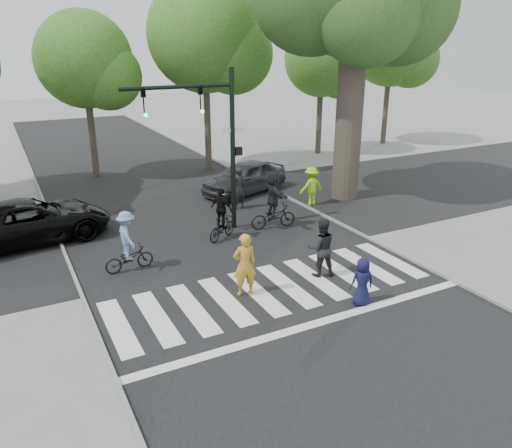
{
  "coord_description": "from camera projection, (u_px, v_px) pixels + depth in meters",
  "views": [
    {
      "loc": [
        -6.49,
        -10.38,
        6.82
      ],
      "look_at": [
        0.5,
        3.0,
        1.3
      ],
      "focal_mm": 35.0,
      "sensor_mm": 36.0,
      "label": 1
    }
  ],
  "objects": [
    {
      "name": "bg_tree_3",
      "position": [
        212.0,
        39.0,
        26.01
      ],
      "size": [
        6.3,
        6.0,
        10.2
      ],
      "color": "brown",
      "rests_on": "ground"
    },
    {
      "name": "pedestrian_child",
      "position": [
        362.0,
        282.0,
        13.57
      ],
      "size": [
        0.75,
        0.57,
        1.37
      ],
      "primitive_type": "imported",
      "rotation": [
        0.0,
        0.0,
        2.92
      ],
      "color": "#14143D",
      "rests_on": "ground"
    },
    {
      "name": "ground",
      "position": [
        290.0,
        304.0,
        13.81
      ],
      "size": [
        120.0,
        120.0,
        0.0
      ],
      "primitive_type": "plane",
      "color": "gray",
      "rests_on": "ground"
    },
    {
      "name": "pedestrian_adult",
      "position": [
        321.0,
        248.0,
        15.2
      ],
      "size": [
        1.08,
        0.95,
        1.85
      ],
      "primitive_type": "imported",
      "rotation": [
        0.0,
        0.0,
        2.81
      ],
      "color": "black",
      "rests_on": "ground"
    },
    {
      "name": "curb_left",
      "position": [
        71.0,
        270.0,
        15.76
      ],
      "size": [
        0.1,
        70.0,
        0.1
      ],
      "primitive_type": "cube",
      "color": "gray",
      "rests_on": "ground"
    },
    {
      "name": "traffic_signal",
      "position": [
        211.0,
        129.0,
        17.78
      ],
      "size": [
        4.45,
        0.29,
        6.0
      ],
      "color": "black",
      "rests_on": "ground"
    },
    {
      "name": "road_cross",
      "position": [
        189.0,
        218.0,
        20.47
      ],
      "size": [
        70.0,
        10.0,
        0.01
      ],
      "primitive_type": "cube",
      "color": "black",
      "rests_on": "ground"
    },
    {
      "name": "bg_tree_5",
      "position": [
        396.0,
        49.0,
        33.46
      ],
      "size": [
        5.67,
        5.4,
        9.3
      ],
      "color": "brown",
      "rests_on": "ground"
    },
    {
      "name": "bg_tree_2",
      "position": [
        90.0,
        64.0,
        24.89
      ],
      "size": [
        5.04,
        4.8,
        8.4
      ],
      "color": "brown",
      "rests_on": "ground"
    },
    {
      "name": "bg_tree_4",
      "position": [
        326.0,
        63.0,
        30.61
      ],
      "size": [
        4.83,
        4.6,
        8.15
      ],
      "color": "brown",
      "rests_on": "ground"
    },
    {
      "name": "cyclist_mid",
      "position": [
        222.0,
        219.0,
        18.07
      ],
      "size": [
        1.5,
        1.1,
        1.94
      ],
      "color": "black",
      "rests_on": "ground"
    },
    {
      "name": "car_grey",
      "position": [
        245.0,
        177.0,
        23.71
      ],
      "size": [
        4.85,
        3.24,
        1.54
      ],
      "primitive_type": "imported",
      "rotation": [
        0.0,
        0.0,
        -1.22
      ],
      "color": "#39383F",
      "rests_on": "ground"
    },
    {
      "name": "crosswalk",
      "position": [
        278.0,
        294.0,
        14.36
      ],
      "size": [
        10.0,
        3.85,
        0.01
      ],
      "color": "silver",
      "rests_on": "ground"
    },
    {
      "name": "curb_right",
      "position": [
        333.0,
        220.0,
        20.15
      ],
      "size": [
        0.1,
        70.0,
        0.1
      ],
      "primitive_type": "cube",
      "color": "gray",
      "rests_on": "ground"
    },
    {
      "name": "bystander_dark",
      "position": [
        238.0,
        188.0,
        21.4
      ],
      "size": [
        0.76,
        0.59,
        1.85
      ],
      "primitive_type": "imported",
      "rotation": [
        0.0,
        0.0,
        3.38
      ],
      "color": "black",
      "rests_on": "ground"
    },
    {
      "name": "road_stem",
      "position": [
        218.0,
        243.0,
        17.97
      ],
      "size": [
        10.0,
        70.0,
        0.01
      ],
      "primitive_type": "cube",
      "color": "black",
      "rests_on": "ground"
    },
    {
      "name": "cyclist_right",
      "position": [
        273.0,
        203.0,
        19.09
      ],
      "size": [
        1.87,
        1.74,
        2.29
      ],
      "color": "black",
      "rests_on": "ground"
    },
    {
      "name": "pedestrian_woman",
      "position": [
        245.0,
        265.0,
        14.01
      ],
      "size": [
        0.73,
        0.52,
        1.87
      ],
      "primitive_type": "imported",
      "rotation": [
        0.0,
        0.0,
        3.03
      ],
      "color": "gold",
      "rests_on": "ground"
    },
    {
      "name": "cyclist_left",
      "position": [
        128.0,
        245.0,
        15.56
      ],
      "size": [
        1.58,
        1.04,
        1.96
      ],
      "color": "black",
      "rests_on": "ground"
    },
    {
      "name": "bystander_hivis",
      "position": [
        311.0,
        186.0,
        21.92
      ],
      "size": [
        1.13,
        0.66,
        1.72
      ],
      "primitive_type": "imported",
      "rotation": [
        0.0,
        0.0,
        3.16
      ],
      "color": "#9BF211",
      "rests_on": "ground"
    },
    {
      "name": "car_suv",
      "position": [
        30.0,
        221.0,
        17.87
      ],
      "size": [
        5.91,
        3.32,
        1.56
      ],
      "primitive_type": "imported",
      "rotation": [
        0.0,
        0.0,
        1.7
      ],
      "color": "black",
      "rests_on": "ground"
    }
  ]
}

